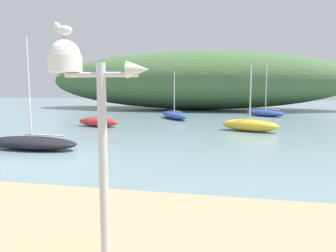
{
  "coord_description": "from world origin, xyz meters",
  "views": [
    {
      "loc": [
        7.01,
        -10.68,
        2.7
      ],
      "look_at": [
        4.37,
        2.29,
        1.07
      ],
      "focal_mm": 34.11,
      "sensor_mm": 36.0,
      "label": 1
    }
  ],
  "objects_px": {
    "sailboat_outer_mooring": "(98,122)",
    "sailboat_mid_channel": "(265,113)",
    "sailboat_by_sandbar": "(32,142)",
    "sailboat_near_shore": "(250,125)",
    "sailboat_centre_water": "(174,115)",
    "seagull_on_radar": "(63,29)",
    "mast_structure": "(81,87)"
  },
  "relations": [
    {
      "from": "sailboat_centre_water",
      "to": "sailboat_by_sandbar",
      "type": "distance_m",
      "value": 14.65
    },
    {
      "from": "sailboat_centre_water",
      "to": "sailboat_mid_channel",
      "type": "distance_m",
      "value": 8.78
    },
    {
      "from": "sailboat_mid_channel",
      "to": "sailboat_near_shore",
      "type": "xyz_separation_m",
      "value": [
        -1.92,
        -10.57,
        0.07
      ]
    },
    {
      "from": "sailboat_mid_channel",
      "to": "sailboat_centre_water",
      "type": "bearing_deg",
      "value": -152.36
    },
    {
      "from": "sailboat_near_shore",
      "to": "sailboat_mid_channel",
      "type": "bearing_deg",
      "value": 79.72
    },
    {
      "from": "sailboat_outer_mooring",
      "to": "sailboat_mid_channel",
      "type": "xyz_separation_m",
      "value": [
        11.94,
        10.24,
        -0.02
      ]
    },
    {
      "from": "sailboat_by_sandbar",
      "to": "sailboat_mid_channel",
      "type": "xyz_separation_m",
      "value": [
        11.49,
        18.25,
        0.02
      ]
    },
    {
      "from": "sailboat_mid_channel",
      "to": "sailboat_near_shore",
      "type": "height_order",
      "value": "sailboat_mid_channel"
    },
    {
      "from": "seagull_on_radar",
      "to": "sailboat_mid_channel",
      "type": "relative_size",
      "value": 0.07
    },
    {
      "from": "mast_structure",
      "to": "sailboat_centre_water",
      "type": "height_order",
      "value": "sailboat_centre_water"
    },
    {
      "from": "mast_structure",
      "to": "sailboat_outer_mooring",
      "type": "distance_m",
      "value": 17.93
    },
    {
      "from": "seagull_on_radar",
      "to": "sailboat_by_sandbar",
      "type": "xyz_separation_m",
      "value": [
        -6.36,
        8.32,
        -3.14
      ]
    },
    {
      "from": "sailboat_centre_water",
      "to": "sailboat_near_shore",
      "type": "height_order",
      "value": "sailboat_centre_water"
    },
    {
      "from": "mast_structure",
      "to": "sailboat_near_shore",
      "type": "bearing_deg",
      "value": 79.42
    },
    {
      "from": "sailboat_centre_water",
      "to": "sailboat_by_sandbar",
      "type": "height_order",
      "value": "sailboat_by_sandbar"
    },
    {
      "from": "sailboat_centre_water",
      "to": "sailboat_outer_mooring",
      "type": "distance_m",
      "value": 7.43
    },
    {
      "from": "sailboat_outer_mooring",
      "to": "sailboat_near_shore",
      "type": "bearing_deg",
      "value": -1.92
    },
    {
      "from": "sailboat_outer_mooring",
      "to": "sailboat_near_shore",
      "type": "relative_size",
      "value": 0.91
    },
    {
      "from": "sailboat_by_sandbar",
      "to": "seagull_on_radar",
      "type": "bearing_deg",
      "value": -52.61
    },
    {
      "from": "seagull_on_radar",
      "to": "sailboat_by_sandbar",
      "type": "bearing_deg",
      "value": 127.39
    },
    {
      "from": "seagull_on_radar",
      "to": "sailboat_centre_water",
      "type": "relative_size",
      "value": 0.07
    },
    {
      "from": "sailboat_by_sandbar",
      "to": "sailboat_near_shore",
      "type": "relative_size",
      "value": 1.21
    },
    {
      "from": "mast_structure",
      "to": "sailboat_by_sandbar",
      "type": "bearing_deg",
      "value": 128.39
    },
    {
      "from": "mast_structure",
      "to": "sailboat_by_sandbar",
      "type": "relative_size",
      "value": 0.65
    },
    {
      "from": "sailboat_outer_mooring",
      "to": "sailboat_mid_channel",
      "type": "relative_size",
      "value": 0.77
    },
    {
      "from": "sailboat_centre_water",
      "to": "sailboat_mid_channel",
      "type": "relative_size",
      "value": 0.93
    },
    {
      "from": "sailboat_near_shore",
      "to": "mast_structure",
      "type": "bearing_deg",
      "value": -100.58
    },
    {
      "from": "sailboat_outer_mooring",
      "to": "sailboat_mid_channel",
      "type": "height_order",
      "value": "sailboat_mid_channel"
    },
    {
      "from": "sailboat_outer_mooring",
      "to": "sailboat_by_sandbar",
      "type": "relative_size",
      "value": 0.75
    },
    {
      "from": "seagull_on_radar",
      "to": "sailboat_by_sandbar",
      "type": "height_order",
      "value": "sailboat_by_sandbar"
    },
    {
      "from": "sailboat_by_sandbar",
      "to": "sailboat_centre_water",
      "type": "bearing_deg",
      "value": 75.33
    },
    {
      "from": "mast_structure",
      "to": "sailboat_outer_mooring",
      "type": "xyz_separation_m",
      "value": [
        -7.03,
        16.32,
        -2.36
      ]
    }
  ]
}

